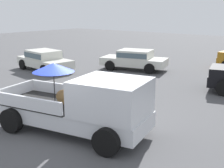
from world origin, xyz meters
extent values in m
plane|color=#4C4C4F|center=(0.00, 0.00, 0.00)|extent=(80.00, 80.00, 0.00)
cylinder|color=black|center=(1.51, 1.31, 0.40)|extent=(0.84, 0.44, 0.80)
cylinder|color=black|center=(1.91, -0.60, 0.40)|extent=(0.84, 0.44, 0.80)
cylinder|color=black|center=(-1.91, 0.60, 0.40)|extent=(0.84, 0.44, 0.80)
cylinder|color=black|center=(-1.51, -1.31, 0.40)|extent=(0.84, 0.44, 0.80)
cube|color=silver|center=(0.00, 0.00, 0.57)|extent=(5.26, 2.78, 0.50)
cube|color=silver|center=(1.37, 0.28, 1.36)|extent=(2.43, 2.25, 1.08)
cube|color=#4C606B|center=(2.35, 0.49, 1.56)|extent=(0.41, 1.70, 0.64)
cube|color=black|center=(-1.13, -0.23, 0.85)|extent=(3.12, 2.37, 0.06)
cube|color=silver|center=(-1.31, 0.67, 1.08)|extent=(2.76, 0.67, 0.40)
cube|color=silver|center=(-0.94, -1.13, 1.08)|extent=(2.76, 0.67, 0.40)
cube|color=silver|center=(-2.45, -0.51, 1.08)|extent=(0.47, 1.82, 0.40)
ellipsoid|color=olive|center=(-0.24, -0.11, 1.14)|extent=(0.73, 0.45, 0.52)
sphere|color=olive|center=(0.06, -0.05, 1.46)|extent=(0.33, 0.33, 0.28)
cone|color=olive|center=(0.04, 0.03, 1.60)|extent=(0.11, 0.11, 0.12)
cone|color=olive|center=(0.07, -0.13, 1.60)|extent=(0.11, 0.11, 0.12)
cylinder|color=black|center=(-0.56, -0.27, 1.45)|extent=(0.04, 0.04, 1.14)
cone|color=#1E33B7|center=(-0.56, -0.27, 2.12)|extent=(1.57, 1.57, 0.28)
cylinder|color=black|center=(2.49, 7.22, 0.38)|extent=(0.80, 0.45, 0.76)
cylinder|color=black|center=(-5.40, 8.52, 0.33)|extent=(0.69, 0.39, 0.66)
cylinder|color=black|center=(-5.87, 10.21, 0.33)|extent=(0.69, 0.39, 0.66)
cylinder|color=black|center=(-2.80, 9.23, 0.33)|extent=(0.69, 0.39, 0.66)
cylinder|color=black|center=(-3.26, 10.93, 0.33)|extent=(0.69, 0.39, 0.66)
cube|color=silver|center=(-4.33, 9.72, 0.55)|extent=(4.61, 2.83, 0.52)
cube|color=silver|center=(-4.24, 9.75, 1.05)|extent=(2.45, 2.10, 0.56)
cube|color=#4C606B|center=(-4.24, 9.75, 1.05)|extent=(2.41, 2.16, 0.32)
cylinder|color=black|center=(-7.33, 6.55, 0.33)|extent=(0.68, 0.30, 0.66)
cylinder|color=black|center=(-7.54, 4.80, 0.33)|extent=(0.68, 0.30, 0.66)
cylinder|color=black|center=(-10.01, 6.87, 0.33)|extent=(0.68, 0.30, 0.66)
cylinder|color=black|center=(-10.22, 5.12, 0.33)|extent=(0.68, 0.30, 0.66)
cube|color=silver|center=(-8.77, 5.83, 0.55)|extent=(4.48, 2.26, 0.52)
cube|color=silver|center=(-8.87, 5.85, 1.05)|extent=(2.28, 1.84, 0.56)
cube|color=#4C606B|center=(-8.87, 5.85, 1.05)|extent=(2.23, 1.91, 0.32)
camera|label=1|loc=(6.63, -6.22, 3.88)|focal=46.97mm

